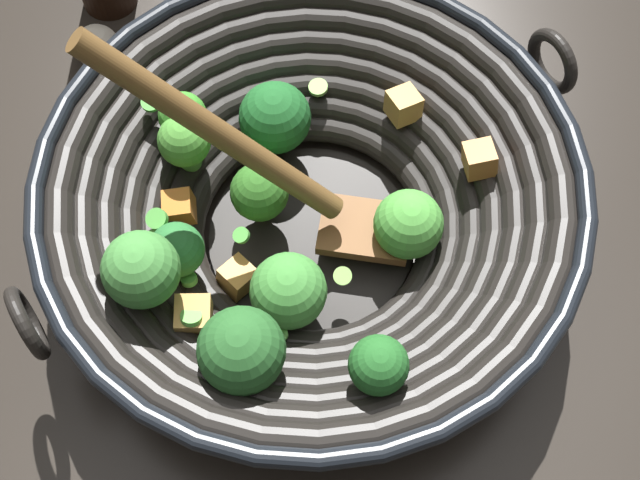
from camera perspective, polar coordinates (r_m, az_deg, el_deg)
ground_plane at (r=0.69m, az=-0.56°, el=-0.08°), size 4.00×4.00×0.00m
wok at (r=0.63m, az=-0.84°, el=2.38°), size 0.41×0.41×0.23m
garlic_bulb at (r=0.79m, az=-14.87°, el=12.57°), size 0.04×0.04×0.04m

